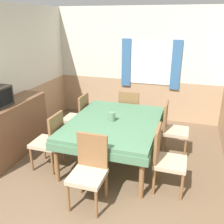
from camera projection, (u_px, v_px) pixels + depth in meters
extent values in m
cube|color=silver|center=(138.00, 44.00, 5.70)|extent=(4.29, 0.05, 1.65)
cube|color=tan|center=(136.00, 98.00, 6.17)|extent=(4.29, 0.05, 0.95)
cube|color=white|center=(151.00, 64.00, 5.73)|extent=(1.02, 0.01, 0.94)
cube|color=#386699|center=(126.00, 63.00, 5.88)|extent=(0.21, 0.03, 1.10)
cube|color=#386699|center=(176.00, 65.00, 5.56)|extent=(0.21, 0.03, 1.10)
cube|color=silver|center=(9.00, 52.00, 4.51)|extent=(0.05, 4.25, 1.65)
cube|color=tan|center=(19.00, 118.00, 4.98)|extent=(0.05, 4.25, 0.95)
cube|color=#4C7A56|center=(114.00, 122.00, 4.17)|extent=(1.45, 1.86, 0.06)
cube|color=#4C7A56|center=(114.00, 127.00, 4.20)|extent=(1.48, 1.89, 0.12)
cylinder|color=brown|center=(57.00, 161.00, 3.72)|extent=(0.07, 0.07, 0.68)
cylinder|color=brown|center=(142.00, 177.00, 3.36)|extent=(0.07, 0.07, 0.68)
cylinder|color=brown|center=(97.00, 120.00, 5.23)|extent=(0.07, 0.07, 0.68)
cylinder|color=brown|center=(158.00, 127.00, 4.87)|extent=(0.07, 0.07, 0.68)
cylinder|color=brown|center=(63.00, 132.00, 4.98)|extent=(0.04, 0.04, 0.41)
cylinder|color=brown|center=(71.00, 125.00, 5.32)|extent=(0.04, 0.04, 0.41)
cylinder|color=brown|center=(80.00, 135.00, 4.88)|extent=(0.04, 0.04, 0.41)
cylinder|color=brown|center=(88.00, 127.00, 5.22)|extent=(0.04, 0.04, 0.41)
cube|color=tan|center=(75.00, 119.00, 5.02)|extent=(0.44, 0.44, 0.06)
cube|color=brown|center=(84.00, 107.00, 4.86)|extent=(0.04, 0.42, 0.48)
cylinder|color=brown|center=(96.00, 204.00, 3.06)|extent=(0.04, 0.04, 0.41)
cylinder|color=brown|center=(68.00, 198.00, 3.17)|extent=(0.04, 0.04, 0.41)
cylinder|color=brown|center=(106.00, 186.00, 3.40)|extent=(0.04, 0.04, 0.41)
cylinder|color=brown|center=(81.00, 181.00, 3.50)|extent=(0.04, 0.04, 0.41)
cube|color=tan|center=(87.00, 176.00, 3.20)|extent=(0.44, 0.44, 0.06)
cube|color=brown|center=(92.00, 150.00, 3.28)|extent=(0.42, 0.04, 0.48)
cylinder|color=brown|center=(124.00, 119.00, 5.63)|extent=(0.04, 0.04, 0.41)
cylinder|color=brown|center=(141.00, 121.00, 5.52)|extent=(0.04, 0.04, 0.41)
cylinder|color=brown|center=(119.00, 125.00, 5.29)|extent=(0.04, 0.04, 0.41)
cylinder|color=brown|center=(137.00, 128.00, 5.19)|extent=(0.04, 0.04, 0.41)
cube|color=tan|center=(130.00, 113.00, 5.32)|extent=(0.44, 0.44, 0.06)
cube|color=brown|center=(129.00, 104.00, 5.05)|extent=(0.42, 0.04, 0.48)
cylinder|color=brown|center=(186.00, 140.00, 4.66)|extent=(0.04, 0.04, 0.41)
cylinder|color=brown|center=(185.00, 150.00, 4.32)|extent=(0.04, 0.04, 0.41)
cylinder|color=brown|center=(165.00, 137.00, 4.77)|extent=(0.04, 0.04, 0.41)
cylinder|color=brown|center=(163.00, 146.00, 4.43)|extent=(0.04, 0.04, 0.41)
cube|color=tan|center=(176.00, 131.00, 4.46)|extent=(0.44, 0.44, 0.06)
cube|color=brown|center=(166.00, 116.00, 4.42)|extent=(0.04, 0.42, 0.48)
cylinder|color=brown|center=(31.00, 159.00, 4.03)|extent=(0.04, 0.04, 0.41)
cylinder|color=brown|center=(44.00, 148.00, 4.37)|extent=(0.04, 0.04, 0.41)
cylinder|color=brown|center=(52.00, 163.00, 3.92)|extent=(0.04, 0.04, 0.41)
cylinder|color=brown|center=(64.00, 152.00, 4.26)|extent=(0.04, 0.04, 0.41)
cube|color=tan|center=(47.00, 143.00, 4.06)|extent=(0.44, 0.44, 0.06)
cube|color=brown|center=(56.00, 129.00, 3.91)|extent=(0.04, 0.42, 0.48)
cylinder|color=brown|center=(183.00, 172.00, 3.71)|extent=(0.04, 0.04, 0.41)
cylinder|color=brown|center=(182.00, 187.00, 3.37)|extent=(0.04, 0.04, 0.41)
cylinder|color=brown|center=(157.00, 167.00, 3.81)|extent=(0.04, 0.04, 0.41)
cylinder|color=brown|center=(154.00, 182.00, 3.47)|extent=(0.04, 0.04, 0.41)
cube|color=tan|center=(170.00, 162.00, 3.51)|extent=(0.44, 0.44, 0.06)
cube|color=brown|center=(157.00, 143.00, 3.46)|extent=(0.04, 0.42, 0.48)
cube|color=brown|center=(12.00, 130.00, 4.42)|extent=(0.44, 1.60, 0.98)
cube|color=#8C5F3F|center=(8.00, 104.00, 4.24)|extent=(0.46, 1.62, 0.02)
cube|color=black|center=(5.00, 98.00, 3.97)|extent=(0.01, 0.36, 0.25)
cylinder|color=slate|center=(112.00, 117.00, 4.12)|extent=(0.11, 0.11, 0.15)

